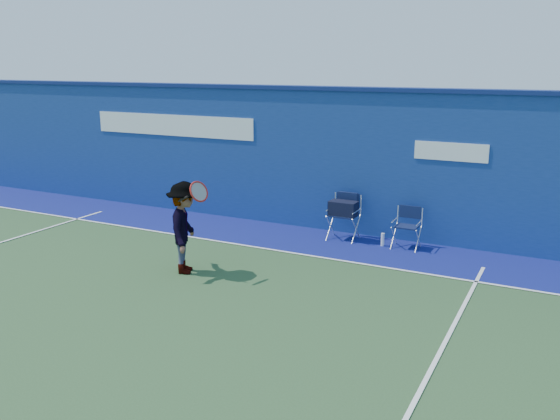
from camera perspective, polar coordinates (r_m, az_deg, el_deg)
The scene contains 8 objects.
ground at distance 9.45m, azimuth -13.51°, elevation -8.57°, with size 80.00×80.00×0.00m, color #2C4B28.
stadium_wall at distance 13.27m, azimuth 0.72°, elevation 5.28°, with size 24.00×0.50×3.08m.
out_of_bounds_strip at distance 12.65m, azimuth -1.49°, elevation -2.35°, with size 24.00×1.80×0.01m, color navy.
court_lines at distance 9.87m, azimuth -11.26°, elevation -7.38°, with size 24.00×12.00×0.01m.
directors_chair_left at distance 12.27m, azimuth 6.14°, elevation -1.00°, with size 0.56×0.52×0.95m.
directors_chair_right at distance 11.92m, azimuth 12.06°, elevation -2.42°, with size 0.49×0.44×0.82m.
water_bottle at distance 11.99m, azimuth 9.85°, elevation -2.84°, with size 0.07×0.07×0.27m, color white.
tennis_player at distance 10.32m, azimuth -9.13°, elevation -1.68°, with size 1.03×1.20×1.68m.
Camera 1 is at (5.78, -6.57, 3.57)m, focal length 38.00 mm.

